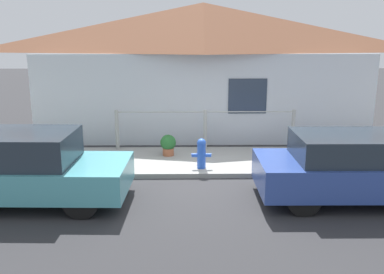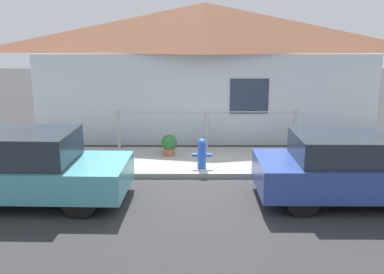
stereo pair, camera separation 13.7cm
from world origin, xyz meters
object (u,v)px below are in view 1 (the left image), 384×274
at_px(fire_hydrant, 201,153).
at_px(car_right, 354,168).
at_px(potted_plant_near_hydrant, 168,144).
at_px(car_left, 25,168).

bearing_deg(fire_hydrant, car_right, -31.17).
distance_m(car_right, potted_plant_near_hydrant, 4.69).
bearing_deg(potted_plant_near_hydrant, car_right, -37.21).
bearing_deg(car_right, car_left, -179.54).
bearing_deg(potted_plant_near_hydrant, fire_hydrant, -52.56).
bearing_deg(car_left, potted_plant_near_hydrant, 48.81).
xyz_separation_m(car_right, potted_plant_near_hydrant, (-3.73, 2.83, -0.26)).
xyz_separation_m(car_right, fire_hydrant, (-2.90, 1.76, -0.19)).
bearing_deg(fire_hydrant, car_left, -153.01).
distance_m(fire_hydrant, potted_plant_near_hydrant, 1.35).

